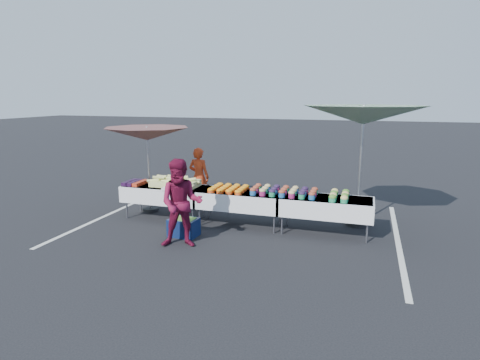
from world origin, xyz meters
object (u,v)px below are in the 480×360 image
(table_center, at_px, (240,199))
(table_right, at_px, (325,206))
(vendor, at_px, (199,177))
(customer, at_px, (181,203))
(storage_bin, at_px, (184,227))
(umbrella_left, at_px, (147,134))
(table_left, at_px, (165,193))
(umbrella_right, at_px, (363,116))

(table_center, relative_size, table_right, 1.00)
(table_center, distance_m, vendor, 1.91)
(table_center, bearing_deg, customer, -113.33)
(customer, distance_m, storage_bin, 0.85)
(table_center, bearing_deg, storage_bin, -131.45)
(customer, relative_size, umbrella_left, 0.73)
(vendor, height_order, customer, customer)
(table_left, bearing_deg, vendor, 74.93)
(table_right, height_order, storage_bin, table_right)
(table_right, bearing_deg, umbrella_right, 52.39)
(table_right, xyz_separation_m, storage_bin, (-2.67, -0.98, -0.40))
(customer, xyz_separation_m, storage_bin, (-0.22, 0.52, -0.63))
(customer, xyz_separation_m, umbrella_right, (3.06, 2.29, 1.52))
(table_left, relative_size, umbrella_left, 0.83)
(vendor, bearing_deg, customer, 111.57)
(table_right, height_order, vendor, vendor)
(umbrella_right, bearing_deg, vendor, 173.87)
(table_right, relative_size, vendor, 1.25)
(table_left, height_order, umbrella_right, umbrella_right)
(customer, height_order, umbrella_left, umbrella_left)
(table_left, bearing_deg, umbrella_left, 147.13)
(umbrella_right, bearing_deg, umbrella_left, -175.35)
(table_center, relative_size, umbrella_left, 0.83)
(vendor, relative_size, storage_bin, 2.56)
(umbrella_left, relative_size, umbrella_right, 0.84)
(table_left, xyz_separation_m, vendor, (0.33, 1.21, 0.16))
(umbrella_left, height_order, umbrella_right, umbrella_right)
(customer, relative_size, storage_bin, 2.83)
(vendor, bearing_deg, storage_bin, 110.10)
(customer, bearing_deg, table_left, 109.59)
(table_right, distance_m, vendor, 3.49)
(vendor, bearing_deg, table_right, 164.31)
(table_center, xyz_separation_m, table_right, (1.80, 0.00, 0.00))
(table_right, xyz_separation_m, customer, (-2.45, -1.50, 0.24))
(table_left, xyz_separation_m, table_center, (1.80, 0.00, 0.00))
(umbrella_left, xyz_separation_m, umbrella_right, (4.83, 0.39, 0.48))
(umbrella_left, bearing_deg, umbrella_right, 4.65)
(umbrella_left, bearing_deg, vendor, 40.62)
(table_left, distance_m, table_center, 1.80)
(storage_bin, bearing_deg, umbrella_left, 141.99)
(table_center, bearing_deg, vendor, 140.61)
(table_left, height_order, table_center, same)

